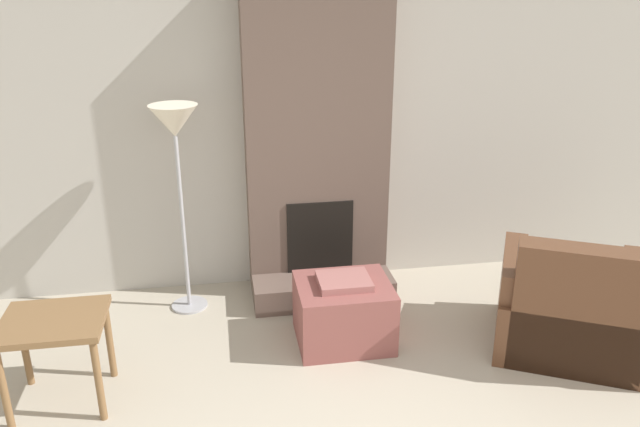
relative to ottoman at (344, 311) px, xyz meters
name	(u,v)px	position (x,y,z in m)	size (l,w,h in m)	color
wall_back	(313,129)	(-0.05, 1.07, 1.07)	(7.56, 0.06, 2.60)	#BCB7AD
fireplace	(317,148)	(-0.05, 0.86, 0.97)	(1.12, 0.64, 2.60)	brown
ottoman	(344,311)	(0.00, 0.00, 0.00)	(0.66, 0.57, 0.50)	#8C4C47
armchair	(572,313)	(1.52, -0.39, 0.06)	(1.27, 1.23, 0.89)	brown
side_table	(54,332)	(-1.83, -0.39, 0.25)	(0.60, 0.51, 0.58)	brown
floor_lamp_left	(175,135)	(-1.11, 0.68, 1.16)	(0.35, 0.35, 1.61)	#ADADB2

